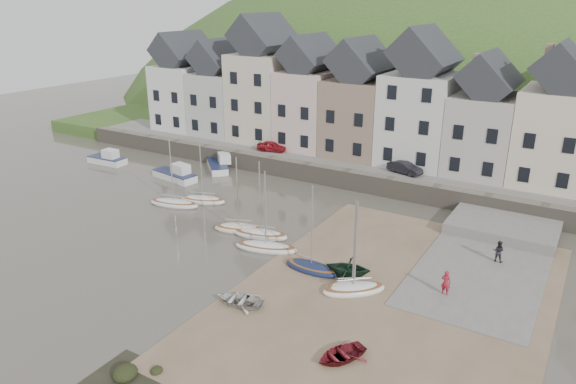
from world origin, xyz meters
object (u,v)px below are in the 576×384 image
Objects in this scene: rowboat_green at (348,267)px; rowboat_white at (239,300)px; car_right at (405,168)px; rowboat_red at (341,354)px; sailboat_0 at (174,203)px; person_dark at (498,251)px; car_left at (272,146)px; person_red at (446,283)px.

rowboat_white is at bearing -47.18° from rowboat_green.
rowboat_red is at bearing -152.12° from car_right.
sailboat_0 reaches higher than car_right.
person_dark is at bearing 119.48° from rowboat_green.
car_left is (-17.96, 18.62, 1.33)m from rowboat_green.
car_left is (-21.21, 26.41, 1.81)m from rowboat_red.
rowboat_white is 1.83× the size of person_red.
rowboat_green is 1.80× the size of person_red.
rowboat_white is 7.60m from rowboat_red.
person_dark is at bearing 101.08° from rowboat_red.
rowboat_red is at bearing -152.95° from car_left.
person_dark is at bearing -121.20° from car_right.
sailboat_0 reaches higher than person_red.
rowboat_white is 7.58m from rowboat_green.
car_right is (15.13, 0.00, 0.02)m from car_left.
person_red is at bearing 100.87° from rowboat_red.
person_dark is at bearing -125.12° from car_left.
person_red is (24.80, -2.65, 0.67)m from sailboat_0.
car_left is (-24.01, 17.47, 1.23)m from person_red.
rowboat_red is at bearing 75.71° from person_dark.
car_left reaches higher than person_dark.
person_dark reaches higher than rowboat_white.
car_left is at bearing -33.01° from person_red.
rowboat_white is 18.32m from person_dark.
car_right reaches higher than person_red.
sailboat_0 is 17.70m from rowboat_white.
sailboat_0 is at bearing 147.87° from car_right.
person_red is at bearing -137.76° from car_left.
car_left is (-13.76, 24.91, 1.79)m from rowboat_white.
car_left reaches higher than rowboat_white.
person_red is 29.72m from car_left.
rowboat_green is 25.90m from car_left.
person_red reaches higher than rowboat_green.
person_red is 1.05× the size of person_dark.
person_red is at bearing 76.01° from person_dark.
rowboat_green reaches higher than rowboat_red.
car_right is (15.91, 14.82, 1.91)m from sailboat_0.
car_left is at bearing -20.49° from person_dark.
rowboat_green is (4.20, 6.29, 0.46)m from rowboat_white.
person_red is (10.25, 7.43, 0.56)m from rowboat_white.
rowboat_green is 8.46m from rowboat_red.
sailboat_0 reaches higher than person_dark.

